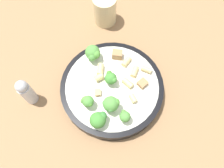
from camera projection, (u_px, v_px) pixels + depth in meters
ground_plane at (112, 91)px, 0.58m from camera, size 2.00×2.00×0.00m
pasta_bowl at (112, 88)px, 0.56m from camera, size 0.26×0.26×0.03m
broccoli_floret_0 at (111, 78)px, 0.53m from camera, size 0.03×0.03×0.04m
broccoli_floret_1 at (124, 117)px, 0.49m from camera, size 0.03×0.03×0.04m
broccoli_floret_2 at (111, 104)px, 0.50m from camera, size 0.04×0.04×0.05m
broccoli_floret_3 at (99, 119)px, 0.49m from camera, size 0.04×0.04×0.04m
broccoli_floret_4 at (88, 101)px, 0.51m from camera, size 0.03×0.03×0.04m
broccoli_floret_5 at (93, 53)px, 0.56m from camera, size 0.04×0.04×0.04m
rigatoni_0 at (126, 62)px, 0.57m from camera, size 0.03×0.03×0.01m
rigatoni_1 at (147, 69)px, 0.56m from camera, size 0.03×0.03×0.01m
rigatoni_2 at (133, 98)px, 0.53m from camera, size 0.02×0.02×0.01m
rigatoni_3 at (100, 69)px, 0.56m from camera, size 0.03×0.03×0.02m
rigatoni_4 at (99, 77)px, 0.55m from camera, size 0.02×0.02×0.02m
rigatoni_5 at (135, 72)px, 0.56m from camera, size 0.03×0.03×0.01m
rigatoni_6 at (128, 83)px, 0.54m from camera, size 0.03×0.03×0.02m
chicken_chunk_0 at (117, 54)px, 0.58m from camera, size 0.03×0.03×0.02m
chicken_chunk_1 at (142, 83)px, 0.55m from camera, size 0.03×0.03×0.01m
chicken_chunk_2 at (98, 93)px, 0.54m from camera, size 0.02×0.02×0.01m
drinking_glass at (105, 11)px, 0.65m from camera, size 0.07×0.07×0.09m
pepper_shaker at (26, 92)px, 0.53m from camera, size 0.03×0.03×0.09m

